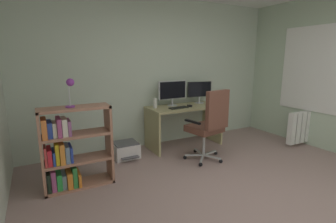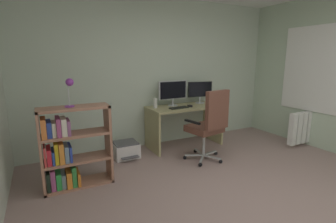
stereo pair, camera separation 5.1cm
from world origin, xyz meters
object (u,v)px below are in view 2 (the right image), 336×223
desk_lamp (70,87)px  printer (126,150)px  radiator (305,127)px  office_chair (209,123)px  monitor_secondary (200,90)px  computer_mouse (190,106)px  keyboard (179,108)px  bookshelf (68,151)px  monitor_main (173,91)px  desktop_speaker (155,103)px  desk (184,117)px

desk_lamp → printer: desk_lamp is taller
desk_lamp → radiator: 4.14m
office_chair → radiator: (2.05, -0.21, -0.28)m
printer → monitor_secondary: bearing=6.7°
computer_mouse → radiator: bearing=-17.6°
monitor_secondary → keyboard: monitor_secondary is taller
bookshelf → office_chair: bearing=-4.2°
keyboard → printer: (-0.96, 0.08, -0.64)m
computer_mouse → bookshelf: 2.23m
monitor_main → keyboard: (-0.02, -0.27, -0.27)m
keyboard → desktop_speaker: (-0.35, 0.22, 0.07)m
bookshelf → desktop_speaker: bearing=26.2°
keyboard → monitor_secondary: bearing=20.1°
printer → keyboard: bearing=-4.8°
monitor_secondary → printer: (-1.58, -0.19, -0.88)m
monitor_secondary → radiator: (1.58, -1.16, -0.65)m
printer → desk_lamp: bearing=-144.1°
monitor_main → bookshelf: (-1.92, -0.81, -0.55)m
bookshelf → desk_lamp: 0.79m
bookshelf → desk_lamp: size_ratio=2.99×
computer_mouse → radiator: computer_mouse is taller
monitor_main → printer: size_ratio=1.28×
desktop_speaker → office_chair: office_chair is taller
monitor_secondary → keyboard: size_ratio=1.45×
keyboard → office_chair: 0.72m
desktop_speaker → radiator: desktop_speaker is taller
desk → keyboard: keyboard is taller
desk → bookshelf: bookshelf is taller
monitor_secondary → desktop_speaker: bearing=-177.2°
office_chair → bookshelf: size_ratio=1.11×
desk → desk_lamp: desk_lamp is taller
bookshelf → desk_lamp: (0.07, 0.00, 0.78)m
desktop_speaker → desk: bearing=-9.3°
desk → office_chair: (-0.05, -0.82, 0.09)m
monitor_secondary → computer_mouse: bearing=-147.5°
office_chair → radiator: size_ratio=1.44×
monitor_secondary → desk_lamp: desk_lamp is taller
monitor_main → desk_lamp: desk_lamp is taller
printer → desk: bearing=2.4°
desk → monitor_main: bearing=141.6°
monitor_main → keyboard: size_ratio=1.69×
desktop_speaker → desk_lamp: (-1.47, -0.76, 0.43)m
desk_lamp → printer: 1.56m
monitor_secondary → bookshelf: monitor_secondary is taller
monitor_secondary → radiator: 2.07m
monitor_main → keyboard: monitor_main is taller
monitor_main → computer_mouse: monitor_main is taller
desktop_speaker → radiator: 2.83m
monitor_secondary → printer: size_ratio=1.10×
monitor_secondary → desk_lamp: bearing=-161.7°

